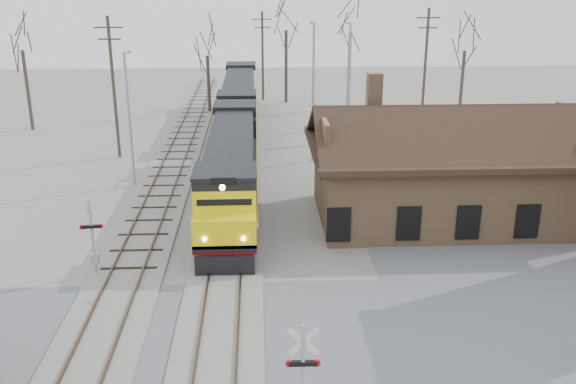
# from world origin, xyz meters

# --- Properties ---
(ground) EXTENTS (140.00, 140.00, 0.00)m
(ground) POSITION_xyz_m (0.00, 0.00, 0.00)
(ground) COLOR #9C978D
(ground) RESTS_ON ground
(road) EXTENTS (60.00, 9.00, 0.03)m
(road) POSITION_xyz_m (0.00, 0.00, 0.01)
(road) COLOR slate
(road) RESTS_ON ground
(track_main) EXTENTS (3.40, 90.00, 0.24)m
(track_main) POSITION_xyz_m (0.00, 15.00, 0.07)
(track_main) COLOR #9C978D
(track_main) RESTS_ON ground
(track_siding) EXTENTS (3.40, 90.00, 0.24)m
(track_siding) POSITION_xyz_m (-4.50, 15.00, 0.07)
(track_siding) COLOR #9C978D
(track_siding) RESTS_ON ground
(depot) EXTENTS (15.20, 9.31, 7.90)m
(depot) POSITION_xyz_m (11.99, 12.00, 2.41)
(depot) COLOR #9F7652
(depot) RESTS_ON ground
(locomotive_lead) EXTENTS (2.93, 19.60, 4.35)m
(locomotive_lead) POSITION_xyz_m (0.00, 14.35, 2.28)
(locomotive_lead) COLOR black
(locomotive_lead) RESTS_ON ground
(locomotive_trailing) EXTENTS (2.93, 19.60, 4.12)m
(locomotive_trailing) POSITION_xyz_m (0.00, 34.22, 2.28)
(locomotive_trailing) COLOR black
(locomotive_trailing) RESTS_ON ground
(crossbuck_near) EXTENTS (1.04, 0.27, 3.64)m
(crossbuck_near) POSITION_xyz_m (2.81, -5.23, 1.74)
(crossbuck_near) COLOR #A5A8AD
(crossbuck_near) RESTS_ON ground
(crossbuck_far) EXTENTS (1.05, 0.27, 3.67)m
(crossbuck_far) POSITION_xyz_m (-5.91, 5.65, 1.75)
(crossbuck_far) COLOR #A5A8AD
(crossbuck_far) RESTS_ON ground
(streetlight_a) EXTENTS (0.25, 2.04, 8.49)m
(streetlight_a) POSITION_xyz_m (-6.43, 18.66, 4.78)
(streetlight_a) COLOR #A5A8AD
(streetlight_a) RESTS_ON ground
(streetlight_b) EXTENTS (0.25, 2.04, 9.82)m
(streetlight_b) POSITION_xyz_m (5.51, 23.53, 5.45)
(streetlight_b) COLOR #A5A8AD
(streetlight_b) RESTS_ON ground
(streetlight_c) EXTENTS (0.25, 2.04, 8.96)m
(streetlight_c) POSITION_xyz_m (9.49, 33.90, 5.02)
(streetlight_c) COLOR #A5A8AD
(streetlight_c) RESTS_ON ground
(utility_pole_a) EXTENTS (2.00, 0.24, 10.18)m
(utility_pole_a) POSITION_xyz_m (-8.71, 25.19, 5.32)
(utility_pole_a) COLOR #382D23
(utility_pole_a) RESTS_ON ground
(utility_pole_b) EXTENTS (2.00, 0.24, 9.14)m
(utility_pole_b) POSITION_xyz_m (2.20, 46.40, 4.79)
(utility_pole_b) COLOR #382D23
(utility_pole_b) RESTS_ON ground
(utility_pole_c) EXTENTS (2.00, 0.24, 10.24)m
(utility_pole_c) POSITION_xyz_m (15.70, 32.39, 5.35)
(utility_pole_c) COLOR #382D23
(utility_pole_c) RESTS_ON ground
(tree_a) EXTENTS (4.53, 4.53, 11.09)m
(tree_a) POSITION_xyz_m (-18.00, 34.26, 7.89)
(tree_a) COLOR #382D23
(tree_a) RESTS_ON ground
(tree_b) EXTENTS (3.62, 3.62, 8.86)m
(tree_b) POSITION_xyz_m (-3.08, 40.60, 6.30)
(tree_b) COLOR #382D23
(tree_b) RESTS_ON ground
(tree_c) EXTENTS (4.90, 4.90, 12.00)m
(tree_c) POSITION_xyz_m (4.59, 45.19, 8.55)
(tree_c) COLOR #382D23
(tree_c) RESTS_ON ground
(tree_d) EXTENTS (4.94, 4.94, 12.11)m
(tree_d) POSITION_xyz_m (10.71, 42.23, 8.63)
(tree_d) COLOR #382D23
(tree_d) RESTS_ON ground
(tree_e) EXTENTS (4.07, 4.07, 9.96)m
(tree_e) POSITION_xyz_m (20.73, 37.90, 7.09)
(tree_e) COLOR #382D23
(tree_e) RESTS_ON ground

